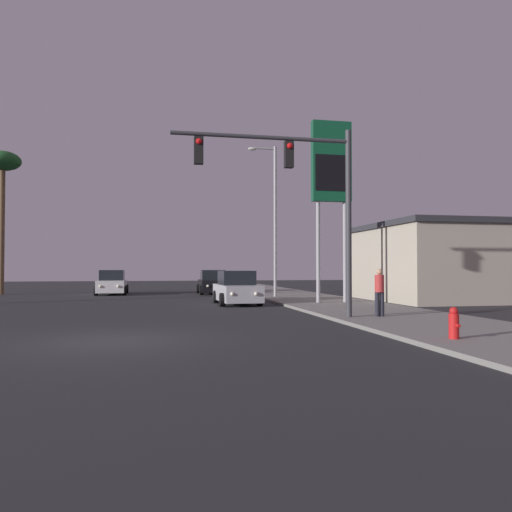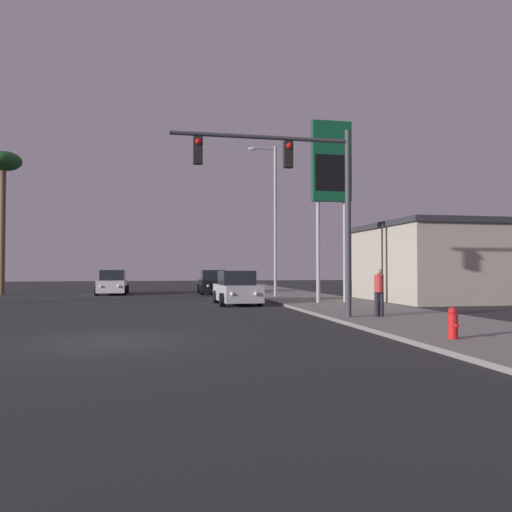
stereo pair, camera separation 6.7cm
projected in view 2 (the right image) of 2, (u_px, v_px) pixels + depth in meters
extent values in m
plane|color=#28282B|center=(111.00, 341.00, 12.34)|extent=(120.00, 120.00, 0.00)
cube|color=gray|center=(335.00, 304.00, 23.99)|extent=(5.00, 60.00, 0.12)
cube|color=#B2A893|center=(462.00, 265.00, 28.11)|extent=(10.00, 8.00, 4.00)
cube|color=#2D2D33|center=(462.00, 227.00, 28.16)|extent=(10.30, 8.30, 0.30)
cube|color=black|center=(213.00, 286.00, 35.11)|extent=(1.87, 4.23, 0.80)
cube|color=black|center=(213.00, 275.00, 35.28)|extent=(1.63, 2.02, 0.70)
cylinder|color=black|center=(202.00, 290.00, 33.66)|extent=(0.24, 0.64, 0.64)
cylinder|color=black|center=(228.00, 290.00, 34.00)|extent=(0.24, 0.64, 0.64)
cylinder|color=black|center=(199.00, 289.00, 36.21)|extent=(0.24, 0.64, 0.64)
cylinder|color=black|center=(223.00, 288.00, 36.56)|extent=(0.24, 0.64, 0.64)
sphere|color=#F2EACC|center=(208.00, 286.00, 32.93)|extent=(0.18, 0.18, 0.18)
sphere|color=#F2EACC|center=(225.00, 286.00, 33.14)|extent=(0.18, 0.18, 0.18)
cube|color=silver|center=(113.00, 286.00, 34.35)|extent=(1.84, 4.22, 0.80)
cube|color=black|center=(113.00, 275.00, 34.51)|extent=(1.62, 2.02, 0.70)
cylinder|color=black|center=(97.00, 291.00, 32.89)|extent=(0.24, 0.64, 0.64)
cylinder|color=black|center=(125.00, 290.00, 33.24)|extent=(0.24, 0.64, 0.64)
cylinder|color=black|center=(101.00, 289.00, 35.44)|extent=(0.24, 0.64, 0.64)
cylinder|color=black|center=(127.00, 289.00, 35.79)|extent=(0.24, 0.64, 0.64)
sphere|color=#F2EACC|center=(101.00, 286.00, 32.16)|extent=(0.18, 0.18, 0.18)
sphere|color=#F2EACC|center=(118.00, 286.00, 32.38)|extent=(0.18, 0.18, 0.18)
cube|color=#B7B7BC|center=(237.00, 293.00, 24.92)|extent=(1.95, 4.26, 0.80)
cube|color=black|center=(236.00, 278.00, 25.09)|extent=(1.67, 2.06, 0.70)
cylinder|color=black|center=(222.00, 300.00, 23.46)|extent=(0.24, 0.64, 0.64)
cylinder|color=black|center=(260.00, 299.00, 23.81)|extent=(0.24, 0.64, 0.64)
cylinder|color=black|center=(216.00, 297.00, 26.02)|extent=(0.24, 0.64, 0.64)
cylinder|color=black|center=(250.00, 296.00, 26.37)|extent=(0.24, 0.64, 0.64)
sphere|color=#F2EACC|center=(232.00, 294.00, 22.73)|extent=(0.18, 0.18, 0.18)
sphere|color=#F2EACC|center=(256.00, 294.00, 22.95)|extent=(0.18, 0.18, 0.18)
cylinder|color=#38383D|center=(348.00, 223.00, 17.30)|extent=(0.20, 0.20, 6.50)
cylinder|color=#38383D|center=(262.00, 137.00, 16.78)|extent=(6.13, 0.14, 0.14)
cube|color=black|center=(288.00, 155.00, 16.95)|extent=(0.30, 0.24, 0.90)
sphere|color=red|center=(289.00, 146.00, 16.82)|extent=(0.20, 0.20, 0.20)
cube|color=black|center=(198.00, 151.00, 16.35)|extent=(0.30, 0.24, 0.90)
sphere|color=red|center=(198.00, 141.00, 16.22)|extent=(0.20, 0.20, 0.20)
cylinder|color=#99999E|center=(275.00, 221.00, 29.84)|extent=(0.18, 0.18, 9.00)
cylinder|color=#99999E|center=(264.00, 149.00, 29.81)|extent=(1.40, 0.10, 0.10)
ellipsoid|color=silver|center=(252.00, 149.00, 29.67)|extent=(0.50, 0.24, 0.20)
cylinder|color=#99999E|center=(318.00, 252.00, 24.55)|extent=(0.20, 0.20, 5.00)
cylinder|color=#99999E|center=(345.00, 252.00, 24.82)|extent=(0.20, 0.20, 5.00)
cube|color=#0F4C2D|center=(331.00, 162.00, 24.80)|extent=(2.00, 0.40, 4.00)
cube|color=black|center=(333.00, 173.00, 24.58)|extent=(1.80, 0.03, 1.80)
cylinder|color=red|center=(453.00, 326.00, 11.89)|extent=(0.24, 0.24, 0.60)
sphere|color=red|center=(452.00, 311.00, 11.90)|extent=(0.20, 0.20, 0.20)
cylinder|color=red|center=(457.00, 326.00, 11.72)|extent=(0.08, 0.10, 0.08)
cylinder|color=#23232D|center=(377.00, 304.00, 17.41)|extent=(0.16, 0.16, 0.85)
cylinder|color=#23232D|center=(381.00, 304.00, 17.44)|extent=(0.16, 0.16, 0.85)
cylinder|color=#BF3333|center=(379.00, 283.00, 17.44)|extent=(0.32, 0.32, 0.60)
sphere|color=tan|center=(379.00, 272.00, 17.45)|extent=(0.22, 0.22, 0.22)
cylinder|color=brown|center=(3.00, 231.00, 34.19)|extent=(0.36, 0.36, 8.72)
ellipsoid|color=#1E5123|center=(3.00, 161.00, 34.30)|extent=(2.40, 2.40, 1.32)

